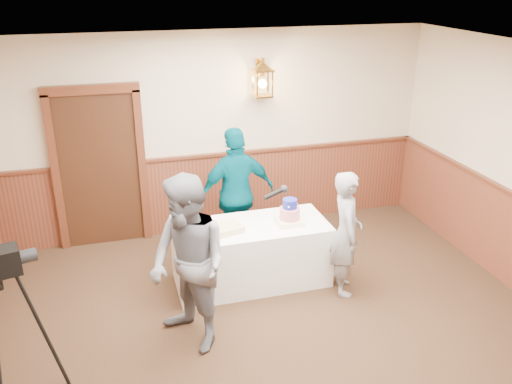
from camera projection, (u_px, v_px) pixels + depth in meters
room_shell at (284, 217)px, 4.70m from camera, size 6.02×7.02×2.81m
display_table at (251, 254)px, 6.45m from camera, size 1.80×0.80×0.75m
tiered_cake at (290, 214)px, 6.31m from camera, size 0.31×0.31×0.31m
sheet_cake_yellow at (225, 229)px, 6.14m from camera, size 0.43×0.37×0.08m
sheet_cake_green at (188, 226)px, 6.21m from camera, size 0.39×0.36×0.07m
interviewer at (189, 265)px, 5.17m from camera, size 1.61×1.08×1.79m
baker at (346, 233)px, 6.13m from camera, size 0.48×0.61×1.49m
assistant_p at (237, 194)px, 6.88m from camera, size 1.07×0.57×1.74m
tv_camera_rig at (11, 338)px, 4.52m from camera, size 0.59×0.55×1.49m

